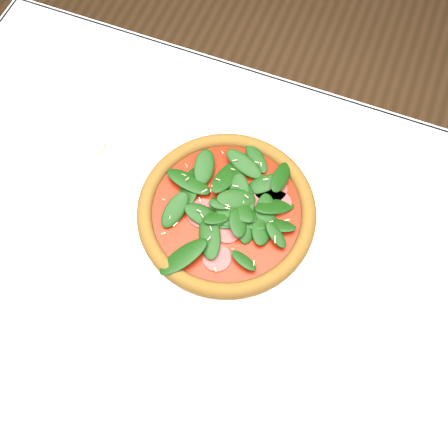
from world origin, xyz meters
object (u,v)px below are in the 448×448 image
at_px(pizza, 227,210).
at_px(napkin, 48,309).
at_px(plate, 226,215).
at_px(wine_glass, 85,139).

bearing_deg(pizza, napkin, -128.90).
distance_m(plate, napkin, 0.34).
height_order(plate, wine_glass, wine_glass).
xyz_separation_m(pizza, wine_glass, (-0.24, -0.01, 0.10)).
xyz_separation_m(plate, wine_glass, (-0.24, -0.01, 0.13)).
relative_size(plate, napkin, 2.54).
distance_m(pizza, napkin, 0.34).
xyz_separation_m(plate, pizza, (0.00, 0.00, 0.02)).
xyz_separation_m(wine_glass, napkin, (0.03, -0.25, -0.13)).
bearing_deg(wine_glass, napkin, -84.14).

